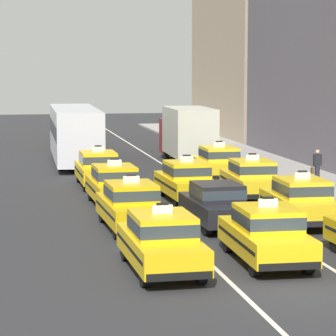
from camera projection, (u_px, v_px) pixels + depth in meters
ground_plane at (306, 293)px, 21.43m from camera, size 160.00×160.00×0.00m
lane_stripe_left_center at (128, 185)px, 40.63m from camera, size 0.14×80.00×0.01m
lane_stripe_center_right at (194, 183)px, 41.23m from camera, size 0.14×80.00×0.01m
taxi_left_nearest at (162, 241)px, 23.47m from camera, size 1.91×4.60×1.96m
taxi_left_second at (131, 205)px, 29.53m from camera, size 1.97×4.62×1.96m
taxi_left_third at (114, 185)px, 34.54m from camera, size 1.93×4.61×1.96m
taxi_left_fourth at (98, 168)px, 40.06m from camera, size 1.85×4.57×1.96m
bus_left_fifth at (75, 132)px, 49.47m from camera, size 2.76×11.25×3.22m
taxi_left_sixth at (66, 135)px, 58.72m from camera, size 1.87×4.58×1.96m
taxi_center_nearest at (266, 233)px, 24.55m from camera, size 1.90×4.59×1.96m
sedan_center_second at (217, 204)px, 29.99m from camera, size 1.88×4.35×1.58m
taxi_center_third at (186, 180)px, 35.92m from camera, size 1.96×4.62×1.96m
taxi_right_second at (301, 200)px, 30.56m from camera, size 1.91×4.59×1.96m
taxi_right_third at (252, 178)px, 36.50m from camera, size 1.97×4.62×1.96m
taxi_right_fourth at (218, 162)px, 42.39m from camera, size 1.83×4.56×1.96m
box_truck_right_fifth at (187, 133)px, 49.47m from camera, size 2.39×7.00×3.27m
pedestrian_mid_block at (317, 167)px, 39.50m from camera, size 0.47×0.24×1.66m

